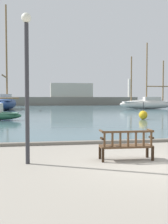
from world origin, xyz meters
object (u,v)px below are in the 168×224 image
(sailboat_distant_harbor, at_px, (7,102))
(sailboat_outer_port, at_px, (148,103))
(park_bench, at_px, (126,145))
(lamp_post, at_px, (27,73))
(channel_buoy, at_px, (143,115))

(sailboat_distant_harbor, height_order, sailboat_outer_port, sailboat_distant_harbor)
(park_bench, bearing_deg, lamp_post, 179.76)
(park_bench, distance_m, channel_buoy, 15.65)
(channel_buoy, bearing_deg, sailboat_distant_harbor, 120.90)
(park_bench, relative_size, sailboat_distant_harbor, 0.10)
(sailboat_outer_port, height_order, channel_buoy, sailboat_outer_port)
(park_bench, bearing_deg, channel_buoy, 66.63)
(sailboat_distant_harbor, xyz_separation_m, channel_buoy, (13.44, -22.46, -0.78))
(park_bench, height_order, sailboat_distant_harbor, sailboat_distant_harbor)
(sailboat_distant_harbor, relative_size, lamp_post, 3.77)
(sailboat_distant_harbor, distance_m, sailboat_outer_port, 22.54)
(park_bench, relative_size, sailboat_outer_port, 0.15)
(park_bench, distance_m, sailboat_distant_harbor, 37.54)
(sailboat_outer_port, relative_size, lamp_post, 2.49)
(lamp_post, bearing_deg, sailboat_distant_harbor, 96.64)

